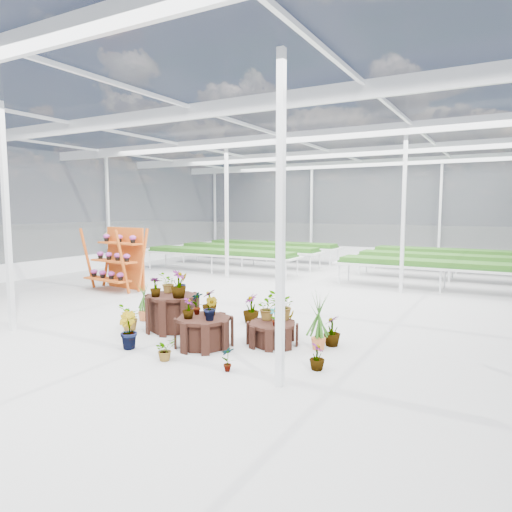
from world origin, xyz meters
The scene contains 10 objects.
ground_plane centered at (0.00, 0.00, 0.00)m, with size 24.00×24.00×0.00m, color gray.
greenhouse_shell centered at (0.00, 0.00, 2.25)m, with size 18.00×24.00×4.50m, color white, non-canonical shape.
steel_frame centered at (0.00, 0.00, 2.25)m, with size 18.00×24.00×4.50m, color silver, non-canonical shape.
nursery_benches centered at (0.00, 7.20, 0.42)m, with size 16.00×7.00×0.84m, color silver, non-canonical shape.
plinth_tall centered at (-0.17, -2.44, 0.36)m, with size 1.06×1.06×0.72m, color black.
plinth_mid centered at (1.03, -3.04, 0.26)m, with size 1.00×1.00×0.53m, color black.
plinth_low centered at (2.03, -2.34, 0.20)m, with size 0.89×0.89×0.40m, color black.
shelf_rack centered at (-4.57, 0.27, 0.94)m, with size 1.77×0.94×1.87m, color #B34A13, non-canonical shape.
bird_table centered at (-5.51, 1.13, 0.94)m, with size 0.45×0.45×1.87m, color tan, non-canonical shape.
nursery_plants centered at (0.88, -2.38, 0.52)m, with size 4.81×3.22×1.25m.
Camera 1 is at (5.67, -9.47, 2.45)m, focal length 32.00 mm.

